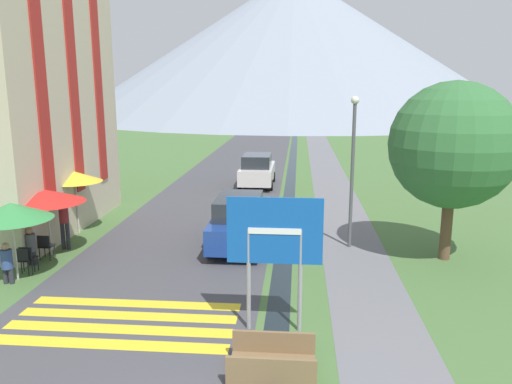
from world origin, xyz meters
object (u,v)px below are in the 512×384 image
at_px(footbridge, 272,364).
at_px(tree_by_path, 453,145).
at_px(person_seated_far, 7,261).
at_px(streetlamp, 353,160).
at_px(parked_car_far, 257,170).
at_px(cafe_chair_middle, 45,245).
at_px(cafe_umbrella_front_green, 11,211).
at_px(road_sign, 275,242).
at_px(cafe_chair_near_right, 28,257).
at_px(cafe_umbrella_rear_yellow, 75,177).
at_px(person_seated_near, 30,244).
at_px(hotel_building, 4,53).
at_px(person_standing_terrace, 64,219).
at_px(parked_car_near, 239,221).
at_px(cafe_umbrella_middle_red, 46,196).
at_px(cafe_chair_near_left, 24,258).

distance_m(footbridge, tree_by_path, 9.63).
relative_size(footbridge, person_seated_far, 1.38).
distance_m(person_seated_far, streetlamp, 11.23).
bearing_deg(tree_by_path, parked_car_far, 121.37).
bearing_deg(cafe_chair_middle, cafe_umbrella_front_green, -83.80).
height_order(road_sign, cafe_chair_middle, road_sign).
bearing_deg(parked_car_far, tree_by_path, -58.63).
distance_m(parked_car_far, streetlamp, 11.73).
xyz_separation_m(cafe_chair_near_right, tree_by_path, (12.95, 2.42, 3.23)).
xyz_separation_m(cafe_chair_middle, person_seated_far, (-0.08, -2.02, 0.17)).
relative_size(cafe_chair_middle, cafe_umbrella_front_green, 0.37).
relative_size(cafe_umbrella_front_green, cafe_umbrella_rear_yellow, 0.97).
bearing_deg(cafe_chair_middle, cafe_chair_near_right, -81.79).
relative_size(footbridge, parked_car_far, 0.41).
bearing_deg(person_seated_near, cafe_chair_near_right, -68.09).
bearing_deg(parked_car_far, hotel_building, -132.77).
bearing_deg(person_standing_terrace, footbridge, -43.25).
distance_m(hotel_building, cafe_chair_middle, 7.75).
bearing_deg(cafe_chair_near_right, parked_car_far, 43.39).
xyz_separation_m(road_sign, cafe_chair_middle, (-7.67, 4.16, -1.62)).
bearing_deg(person_standing_terrace, cafe_chair_middle, -97.57).
relative_size(hotel_building, parked_car_near, 2.79).
relative_size(person_seated_near, tree_by_path, 0.21).
height_order(cafe_chair_near_right, tree_by_path, tree_by_path).
bearing_deg(hotel_building, person_seated_far, -63.45).
xyz_separation_m(road_sign, parked_car_near, (-1.54, 6.22, -1.23)).
xyz_separation_m(cafe_umbrella_middle_red, streetlamp, (10.10, 1.74, 1.08)).
relative_size(cafe_chair_near_left, cafe_umbrella_middle_red, 0.34).
xyz_separation_m(cafe_chair_near_left, person_seated_far, (-0.09, -0.70, 0.17)).
xyz_separation_m(road_sign, person_standing_terrace, (-7.52, 5.28, -1.06)).
height_order(cafe_chair_near_left, cafe_umbrella_middle_red, cafe_umbrella_middle_red).
height_order(footbridge, person_standing_terrace, person_standing_terrace).
distance_m(footbridge, person_seated_near, 9.70).
distance_m(cafe_chair_middle, cafe_chair_near_left, 1.31).
height_order(hotel_building, person_standing_terrace, hotel_building).
distance_m(road_sign, tree_by_path, 7.76).
relative_size(cafe_umbrella_rear_yellow, person_seated_far, 1.96).
height_order(parked_car_near, cafe_umbrella_rear_yellow, cafe_umbrella_rear_yellow).
bearing_deg(cafe_chair_near_left, cafe_chair_middle, 77.38).
bearing_deg(cafe_umbrella_front_green, person_seated_far, -110.71).
relative_size(cafe_chair_near_right, person_seated_far, 0.69).
relative_size(cafe_chair_middle, tree_by_path, 0.15).
bearing_deg(parked_car_far, cafe_chair_middle, -114.27).
xyz_separation_m(cafe_umbrella_rear_yellow, person_standing_terrace, (0.41, -1.96, -1.13)).
distance_m(road_sign, cafe_umbrella_rear_yellow, 10.74).
bearing_deg(person_seated_far, parked_car_far, 68.42).
xyz_separation_m(cafe_chair_middle, cafe_umbrella_rear_yellow, (-0.26, 3.08, 1.69)).
height_order(parked_car_far, person_standing_terrace, person_standing_terrace).
relative_size(hotel_building, person_standing_terrace, 6.84).
bearing_deg(cafe_chair_near_right, hotel_building, 97.31).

